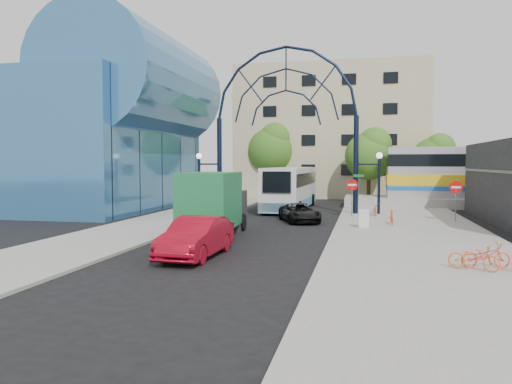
% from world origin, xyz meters
% --- Properties ---
extents(ground, '(120.00, 120.00, 0.00)m').
position_xyz_m(ground, '(0.00, 0.00, 0.00)').
color(ground, black).
rests_on(ground, ground).
extents(sidewalk_east, '(8.00, 56.00, 0.12)m').
position_xyz_m(sidewalk_east, '(8.00, 4.00, 0.06)').
color(sidewalk_east, gray).
rests_on(sidewalk_east, ground).
extents(plaza_west, '(5.00, 50.00, 0.12)m').
position_xyz_m(plaza_west, '(-6.50, 6.00, 0.06)').
color(plaza_west, gray).
rests_on(plaza_west, ground).
extents(gateway_arch, '(13.64, 0.44, 12.10)m').
position_xyz_m(gateway_arch, '(0.00, 14.00, 8.56)').
color(gateway_arch, black).
rests_on(gateway_arch, ground).
extents(stop_sign, '(0.80, 0.07, 2.50)m').
position_xyz_m(stop_sign, '(4.80, 12.00, 1.99)').
color(stop_sign, slate).
rests_on(stop_sign, sidewalk_east).
extents(do_not_enter_sign, '(0.76, 0.07, 2.48)m').
position_xyz_m(do_not_enter_sign, '(11.00, 10.00, 1.98)').
color(do_not_enter_sign, slate).
rests_on(do_not_enter_sign, sidewalk_east).
extents(street_name_sign, '(0.70, 0.70, 2.80)m').
position_xyz_m(street_name_sign, '(5.20, 12.60, 2.13)').
color(street_name_sign, slate).
rests_on(street_name_sign, sidewalk_east).
extents(sandwich_board, '(0.55, 0.61, 0.99)m').
position_xyz_m(sandwich_board, '(5.60, 5.98, 0.74)').
color(sandwich_board, white).
rests_on(sandwich_board, sidewalk_east).
extents(transit_hall, '(16.50, 18.00, 14.50)m').
position_xyz_m(transit_hall, '(-15.30, 15.00, 6.70)').
color(transit_hall, teal).
rests_on(transit_hall, ground).
extents(apartment_block, '(20.00, 12.10, 14.00)m').
position_xyz_m(apartment_block, '(2.00, 34.97, 7.00)').
color(apartment_block, '#C9B48B').
rests_on(apartment_block, ground).
extents(tree_north_a, '(4.48, 4.48, 7.00)m').
position_xyz_m(tree_north_a, '(6.12, 25.93, 4.61)').
color(tree_north_a, '#382314').
rests_on(tree_north_a, ground).
extents(tree_north_b, '(5.12, 5.12, 8.00)m').
position_xyz_m(tree_north_b, '(-3.88, 29.93, 5.27)').
color(tree_north_b, '#382314').
rests_on(tree_north_b, ground).
extents(tree_north_c, '(4.16, 4.16, 6.50)m').
position_xyz_m(tree_north_c, '(12.12, 27.93, 4.28)').
color(tree_north_c, '#382314').
rests_on(tree_north_c, ground).
extents(city_bus, '(3.00, 12.14, 3.32)m').
position_xyz_m(city_bus, '(-0.15, 17.65, 1.74)').
color(city_bus, silver).
rests_on(city_bus, ground).
extents(green_truck, '(2.75, 6.48, 3.21)m').
position_xyz_m(green_truck, '(-1.86, 2.42, 1.60)').
color(green_truck, black).
rests_on(green_truck, ground).
extents(black_suv, '(3.37, 4.65, 1.17)m').
position_xyz_m(black_suv, '(1.67, 8.94, 0.59)').
color(black_suv, black).
rests_on(black_suv, ground).
extents(red_sedan, '(1.84, 4.81, 1.56)m').
position_xyz_m(red_sedan, '(-0.78, -3.52, 0.78)').
color(red_sedan, maroon).
rests_on(red_sedan, ground).
extents(bike_near_a, '(0.64, 1.64, 0.85)m').
position_xyz_m(bike_near_a, '(6.36, 12.85, 0.55)').
color(bike_near_a, '#CF4F29').
rests_on(bike_near_a, sidewalk_east).
extents(bike_near_b, '(0.45, 1.50, 0.90)m').
position_xyz_m(bike_near_b, '(7.18, 8.00, 0.57)').
color(bike_near_b, '#F04530').
rests_on(bike_near_b, sidewalk_east).
extents(bike_far_a, '(1.74, 1.16, 0.87)m').
position_xyz_m(bike_far_a, '(9.17, -4.35, 0.55)').
color(bike_far_a, '#DA5E2B').
rests_on(bike_far_a, sidewalk_east).
extents(bike_far_c, '(1.73, 0.89, 0.87)m').
position_xyz_m(bike_far_c, '(9.63, -3.89, 0.55)').
color(bike_far_c, '#F34F30').
rests_on(bike_far_c, sidewalk_east).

